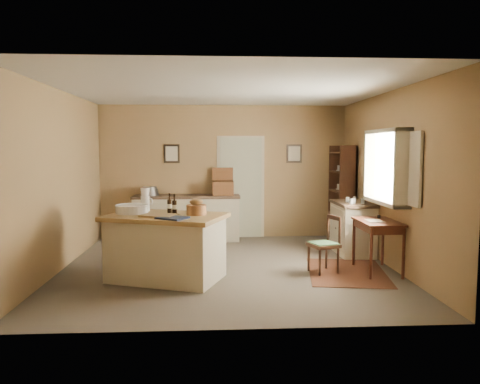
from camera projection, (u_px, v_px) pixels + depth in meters
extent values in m
plane|color=#63584B|center=(228.00, 267.00, 7.20)|extent=(5.00, 5.00, 0.00)
cube|color=olive|center=(224.00, 172.00, 9.56)|extent=(5.00, 0.10, 2.70)
cube|color=olive|center=(235.00, 197.00, 4.59)|extent=(5.00, 0.10, 2.70)
cube|color=olive|center=(59.00, 180.00, 6.93)|extent=(0.10, 5.00, 2.70)
cube|color=olive|center=(389.00, 179.00, 7.22)|extent=(0.10, 5.00, 2.70)
plane|color=silver|center=(227.00, 89.00, 6.95)|extent=(5.00, 5.00, 0.00)
cube|color=#B1B496|center=(241.00, 186.00, 9.58)|extent=(0.97, 0.06, 2.11)
cube|color=black|center=(172.00, 154.00, 9.45)|extent=(0.32, 0.02, 0.38)
cube|color=beige|center=(172.00, 154.00, 9.44)|extent=(0.24, 0.01, 0.30)
cube|color=black|center=(294.00, 154.00, 9.59)|extent=(0.32, 0.02, 0.38)
cube|color=beige|center=(294.00, 154.00, 9.58)|extent=(0.24, 0.01, 0.30)
cube|color=beige|center=(385.00, 202.00, 7.05)|extent=(0.25, 1.32, 0.06)
cube|color=beige|center=(387.00, 131.00, 6.95)|extent=(0.25, 1.32, 0.06)
cube|color=white|center=(394.00, 167.00, 7.00)|extent=(0.01, 1.20, 1.00)
cube|color=beige|center=(415.00, 169.00, 6.19)|extent=(0.04, 0.35, 1.00)
cube|color=beige|center=(373.00, 165.00, 7.82)|extent=(0.04, 0.35, 1.00)
cube|color=beige|center=(166.00, 249.00, 6.50)|extent=(1.68, 1.36, 0.85)
cube|color=olive|center=(166.00, 217.00, 6.46)|extent=(1.82, 1.50, 0.06)
cylinder|color=white|center=(132.00, 209.00, 6.62)|extent=(0.45, 0.45, 0.11)
cube|color=olive|center=(159.00, 216.00, 6.27)|extent=(0.54, 0.46, 0.03)
cube|color=black|center=(172.00, 218.00, 6.08)|extent=(0.46, 0.44, 0.02)
cylinder|color=brown|center=(196.00, 210.00, 6.44)|extent=(0.27, 0.27, 0.14)
cylinder|color=black|center=(169.00, 204.00, 6.53)|extent=(0.06, 0.06, 0.29)
cylinder|color=black|center=(174.00, 204.00, 6.43)|extent=(0.06, 0.06, 0.29)
cube|color=beige|center=(187.00, 219.00, 9.31)|extent=(2.07, 0.57, 0.85)
cube|color=#332319|center=(187.00, 197.00, 9.27)|extent=(2.11, 0.60, 0.05)
cube|color=#502C16|center=(223.00, 188.00, 9.29)|extent=(0.41, 0.31, 0.28)
cylinder|color=#59544F|center=(150.00, 191.00, 9.21)|extent=(0.35, 0.35, 0.18)
cube|color=#451F11|center=(347.00, 272.00, 6.90)|extent=(1.33, 1.75, 0.01)
cube|color=#39180E|center=(378.00, 222.00, 6.86)|extent=(0.54, 0.88, 0.03)
cube|color=#39180E|center=(378.00, 227.00, 6.86)|extent=(0.48, 0.82, 0.10)
cube|color=silver|center=(375.00, 221.00, 6.85)|extent=(0.22, 0.30, 0.01)
cylinder|color=black|center=(379.00, 217.00, 7.10)|extent=(0.05, 0.05, 0.05)
cylinder|color=#39180E|center=(371.00, 254.00, 6.48)|extent=(0.04, 0.04, 0.72)
cylinder|color=#39180E|center=(404.00, 254.00, 6.51)|extent=(0.04, 0.04, 0.72)
cylinder|color=#39180E|center=(354.00, 243.00, 7.28)|extent=(0.04, 0.04, 0.72)
cylinder|color=#39180E|center=(383.00, 242.00, 7.30)|extent=(0.04, 0.04, 0.72)
cube|color=beige|center=(352.00, 229.00, 8.11)|extent=(0.55, 1.00, 0.85)
cube|color=#332319|center=(353.00, 204.00, 8.07)|extent=(0.58, 1.04, 0.05)
cylinder|color=silver|center=(354.00, 201.00, 7.92)|extent=(0.24, 0.24, 0.09)
cube|color=black|center=(348.00, 196.00, 8.78)|extent=(0.32, 0.04, 1.88)
cube|color=black|center=(336.00, 192.00, 9.58)|extent=(0.32, 0.04, 1.88)
cube|color=black|center=(349.00, 194.00, 9.19)|extent=(0.02, 0.85, 1.88)
cube|color=black|center=(341.00, 238.00, 9.26)|extent=(0.32, 0.81, 0.03)
cube|color=black|center=(341.00, 215.00, 9.22)|extent=(0.32, 0.81, 0.03)
cube|color=black|center=(342.00, 191.00, 9.18)|extent=(0.32, 0.81, 0.03)
cube|color=black|center=(342.00, 172.00, 9.14)|extent=(0.32, 0.81, 0.03)
cube|color=black|center=(343.00, 153.00, 9.11)|extent=(0.32, 0.81, 0.03)
cylinder|color=white|center=(342.00, 188.00, 9.17)|extent=(0.12, 0.12, 0.11)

